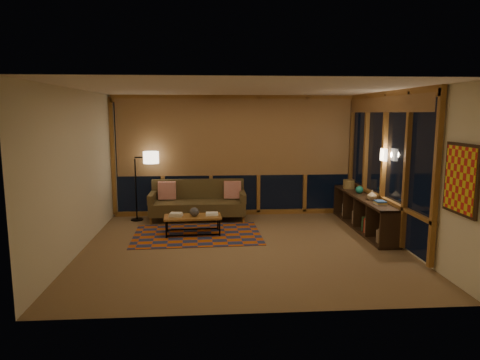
{
  "coord_description": "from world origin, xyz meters",
  "views": [
    {
      "loc": [
        -0.56,
        -7.15,
        2.3
      ],
      "look_at": [
        -0.0,
        0.69,
        1.07
      ],
      "focal_mm": 32.0,
      "sensor_mm": 36.0,
      "label": 1
    }
  ],
  "objects": [
    {
      "name": "floor",
      "position": [
        0.0,
        0.0,
        0.0
      ],
      "size": [
        5.5,
        5.0,
        0.01
      ],
      "primitive_type": "cube",
      "color": "olive",
      "rests_on": "ground"
    },
    {
      "name": "book_stack_b",
      "position": [
        -0.53,
        0.9,
        0.38
      ],
      "size": [
        0.23,
        0.19,
        0.05
      ],
      "primitive_type": null,
      "rotation": [
        0.0,
        0.0,
        0.01
      ],
      "color": "white",
      "rests_on": "coffee_table"
    },
    {
      "name": "shelf_book_stack",
      "position": [
        2.49,
        0.19,
        0.71
      ],
      "size": [
        0.18,
        0.24,
        0.07
      ],
      "primitive_type": null,
      "rotation": [
        0.0,
        0.0,
        0.08
      ],
      "color": "white",
      "rests_on": "bookshelf"
    },
    {
      "name": "pillow_right",
      "position": [
        -0.07,
        2.13,
        0.61
      ],
      "size": [
        0.39,
        0.16,
        0.38
      ],
      "primitive_type": null,
      "rotation": [
        0.0,
        0.0,
        -0.1
      ],
      "color": "#B91908",
      "rests_on": "sofa"
    },
    {
      "name": "bookshelf",
      "position": [
        2.49,
        1.0,
        0.34
      ],
      "size": [
        0.4,
        2.71,
        0.68
      ],
      "primitive_type": null,
      "color": "#352618",
      "rests_on": "floor"
    },
    {
      "name": "book_stack_a",
      "position": [
        -1.22,
        0.85,
        0.39
      ],
      "size": [
        0.25,
        0.21,
        0.07
      ],
      "primitive_type": null,
      "rotation": [
        0.0,
        0.0,
        -0.17
      ],
      "color": "white",
      "rests_on": "coffee_table"
    },
    {
      "name": "walls",
      "position": [
        0.0,
        0.0,
        1.35
      ],
      "size": [
        5.51,
        5.01,
        2.7
      ],
      "color": "beige",
      "rests_on": "floor"
    },
    {
      "name": "teal_bowl",
      "position": [
        2.49,
        1.27,
        0.76
      ],
      "size": [
        0.18,
        0.18,
        0.16
      ],
      "primitive_type": "sphere",
      "rotation": [
        0.0,
        0.0,
        -0.2
      ],
      "color": "#177A67",
      "rests_on": "bookshelf"
    },
    {
      "name": "floor_lamp",
      "position": [
        -2.16,
        2.06,
        0.75
      ],
      "size": [
        0.52,
        0.35,
        1.51
      ],
      "primitive_type": null,
      "rotation": [
        0.0,
        0.0,
        -0.05
      ],
      "color": "black",
      "rests_on": "floor"
    },
    {
      "name": "ceiling",
      "position": [
        0.0,
        0.0,
        2.7
      ],
      "size": [
        5.5,
        5.0,
        0.01
      ],
      "primitive_type": "cube",
      "color": "beige",
      "rests_on": "walls"
    },
    {
      "name": "area_rug",
      "position": [
        -0.81,
        0.81,
        0.01
      ],
      "size": [
        2.46,
        1.69,
        0.01
      ],
      "primitive_type": "cube",
      "rotation": [
        0.0,
        0.0,
        0.04
      ],
      "color": "#AF480F",
      "rests_on": "floor"
    },
    {
      "name": "basket",
      "position": [
        2.47,
        1.88,
        0.77
      ],
      "size": [
        0.29,
        0.29,
        0.19
      ],
      "primitive_type": "cylinder",
      "rotation": [
        0.0,
        0.0,
        -0.19
      ],
      "color": "olive",
      "rests_on": "bookshelf"
    },
    {
      "name": "pillow_left",
      "position": [
        -1.5,
        2.15,
        0.61
      ],
      "size": [
        0.39,
        0.13,
        0.38
      ],
      "primitive_type": null,
      "rotation": [
        0.0,
        0.0,
        0.02
      ],
      "color": "#B91908",
      "rests_on": "sofa"
    },
    {
      "name": "wall_art",
      "position": [
        2.71,
        -1.85,
        1.45
      ],
      "size": [
        0.06,
        0.74,
        0.94
      ],
      "primitive_type": null,
      "color": "red",
      "rests_on": "walls"
    },
    {
      "name": "wall_sconce",
      "position": [
        2.62,
        0.45,
        1.55
      ],
      "size": [
        0.12,
        0.18,
        0.22
      ],
      "primitive_type": null,
      "color": "#FFE7C2",
      "rests_on": "walls"
    },
    {
      "name": "sofa",
      "position": [
        -0.83,
        2.0,
        0.42
      ],
      "size": [
        2.05,
        0.84,
        0.84
      ],
      "primitive_type": null,
      "rotation": [
        0.0,
        0.0,
        -0.01
      ],
      "color": "#443B1B",
      "rests_on": "floor"
    },
    {
      "name": "window_wall_right",
      "position": [
        2.68,
        0.6,
        1.35
      ],
      "size": [
        0.16,
        3.7,
        2.6
      ],
      "primitive_type": null,
      "color": "olive",
      "rests_on": "walls"
    },
    {
      "name": "ceramic_pot",
      "position": [
        -0.87,
        0.84,
        0.45
      ],
      "size": [
        0.2,
        0.2,
        0.18
      ],
      "primitive_type": "sphere",
      "rotation": [
        0.0,
        0.0,
        0.17
      ],
      "color": "black",
      "rests_on": "coffee_table"
    },
    {
      "name": "window_wall_back",
      "position": [
        0.0,
        2.43,
        1.35
      ],
      "size": [
        5.3,
        0.16,
        2.6
      ],
      "primitive_type": null,
      "color": "olive",
      "rests_on": "walls"
    },
    {
      "name": "coffee_table",
      "position": [
        -0.9,
        0.85,
        0.18
      ],
      "size": [
        1.11,
        0.56,
        0.36
      ],
      "primitive_type": null,
      "rotation": [
        0.0,
        0.0,
        0.06
      ],
      "color": "olive",
      "rests_on": "floor"
    },
    {
      "name": "vase",
      "position": [
        2.49,
        0.58,
        0.77
      ],
      "size": [
        0.23,
        0.23,
        0.19
      ],
      "primitive_type": "imported",
      "rotation": [
        0.0,
        0.0,
        0.3
      ],
      "color": "tan",
      "rests_on": "bookshelf"
    }
  ]
}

